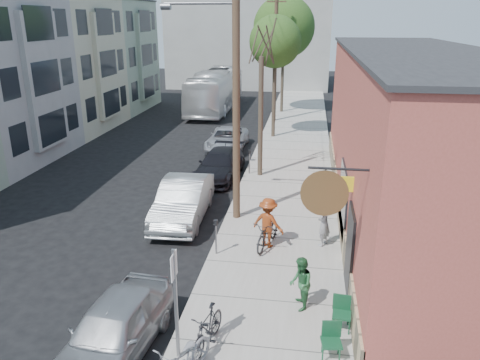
# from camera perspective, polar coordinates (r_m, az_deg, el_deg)

# --- Properties ---
(ground) EXTENTS (120.00, 120.00, 0.00)m
(ground) POSITION_cam_1_polar(r_m,az_deg,el_deg) (16.20, -11.17, -9.51)
(ground) COLOR black
(sidewalk) EXTENTS (4.50, 58.00, 0.15)m
(sidewalk) POSITION_cam_1_polar(r_m,az_deg,el_deg) (25.50, 6.14, 1.74)
(sidewalk) COLOR #A8A49B
(sidewalk) RESTS_ON ground
(cafe_building) EXTENTS (6.60, 20.20, 6.61)m
(cafe_building) POSITION_cam_1_polar(r_m,az_deg,el_deg) (19.22, 19.93, 4.87)
(cafe_building) COLOR #AE4C40
(cafe_building) RESTS_ON ground
(apartment_row) EXTENTS (6.30, 32.00, 9.00)m
(apartment_row) POSITION_cam_1_polar(r_m,az_deg,el_deg) (32.31, -23.81, 11.98)
(apartment_row) COLOR #92A38A
(apartment_row) RESTS_ON ground
(end_cap_building) EXTENTS (18.00, 8.00, 12.00)m
(end_cap_building) POSITION_cam_1_polar(r_m,az_deg,el_deg) (55.80, 1.19, 17.49)
(end_cap_building) COLOR #9E9E99
(end_cap_building) RESTS_ON ground
(sign_post) EXTENTS (0.07, 0.45, 2.80)m
(sign_post) POSITION_cam_1_polar(r_m,az_deg,el_deg) (10.86, -7.88, -13.62)
(sign_post) COLOR slate
(sign_post) RESTS_ON sidewalk
(parking_meter_near) EXTENTS (0.14, 0.14, 1.24)m
(parking_meter_near) POSITION_cam_1_polar(r_m,az_deg,el_deg) (15.61, -2.95, -6.25)
(parking_meter_near) COLOR slate
(parking_meter_near) RESTS_ON sidewalk
(parking_meter_far) EXTENTS (0.14, 0.14, 1.24)m
(parking_meter_far) POSITION_cam_1_polar(r_m,az_deg,el_deg) (23.62, 1.16, 2.73)
(parking_meter_far) COLOR slate
(parking_meter_far) RESTS_ON sidewalk
(utility_pole_near) EXTENTS (3.57, 0.28, 10.00)m
(utility_pole_near) POSITION_cam_1_polar(r_m,az_deg,el_deg) (17.32, -0.67, 11.65)
(utility_pole_near) COLOR #503A28
(utility_pole_near) RESTS_ON sidewalk
(utility_pole_far) EXTENTS (1.80, 0.28, 10.00)m
(utility_pole_far) POSITION_cam_1_polar(r_m,az_deg,el_deg) (35.84, 4.34, 15.42)
(utility_pole_far) COLOR #503A28
(utility_pole_far) RESTS_ON sidewalk
(tree_bare) EXTENTS (0.24, 0.24, 5.82)m
(tree_bare) POSITION_cam_1_polar(r_m,az_deg,el_deg) (22.94, 2.53, 7.56)
(tree_bare) COLOR #44392C
(tree_bare) RESTS_ON sidewalk
(tree_leafy_mid) EXTENTS (3.28, 3.28, 7.73)m
(tree_leafy_mid) POSITION_cam_1_polar(r_m,az_deg,el_deg) (30.70, 4.31, 16.42)
(tree_leafy_mid) COLOR #44392C
(tree_leafy_mid) RESTS_ON sidewalk
(tree_leafy_far) EXTENTS (4.93, 4.93, 9.25)m
(tree_leafy_far) POSITION_cam_1_polar(r_m,az_deg,el_deg) (39.48, 5.37, 18.04)
(tree_leafy_far) COLOR #44392C
(tree_leafy_far) RESTS_ON sidewalk
(patio_chair_a) EXTENTS (0.55, 0.55, 0.88)m
(patio_chair_a) POSITION_cam_1_polar(r_m,az_deg,el_deg) (12.56, 12.29, -15.71)
(patio_chair_a) COLOR #134629
(patio_chair_a) RESTS_ON sidewalk
(patio_chair_b) EXTENTS (0.56, 0.56, 0.88)m
(patio_chair_b) POSITION_cam_1_polar(r_m,az_deg,el_deg) (11.62, 11.07, -18.86)
(patio_chair_b) COLOR #134629
(patio_chair_b) RESTS_ON sidewalk
(patron_grey) EXTENTS (0.62, 0.72, 1.68)m
(patron_grey) POSITION_cam_1_polar(r_m,az_deg,el_deg) (16.43, 10.22, -5.16)
(patron_grey) COLOR gray
(patron_grey) RESTS_ON sidewalk
(patron_green) EXTENTS (0.67, 0.81, 1.50)m
(patron_green) POSITION_cam_1_polar(r_m,az_deg,el_deg) (13.00, 7.39, -12.43)
(patron_green) COLOR #276235
(patron_green) RESTS_ON sidewalk
(cyclist) EXTENTS (1.31, 1.06, 1.78)m
(cyclist) POSITION_cam_1_polar(r_m,az_deg,el_deg) (16.10, 3.44, -5.21)
(cyclist) COLOR maroon
(cyclist) RESTS_ON sidewalk
(cyclist_bike) EXTENTS (1.14, 2.05, 1.02)m
(cyclist_bike) POSITION_cam_1_polar(r_m,az_deg,el_deg) (16.26, 3.41, -6.42)
(cyclist_bike) COLOR black
(cyclist_bike) RESTS_ON sidewalk
(parked_bike_a) EXTENTS (0.82, 1.77, 1.03)m
(parked_bike_a) POSITION_cam_1_polar(r_m,az_deg,el_deg) (11.73, -3.97, -17.62)
(parked_bike_a) COLOR black
(parked_bike_a) RESTS_ON sidewalk
(car_0) EXTENTS (2.07, 4.36, 1.44)m
(car_0) POSITION_cam_1_polar(r_m,az_deg,el_deg) (11.96, -15.13, -17.19)
(car_0) COLOR #9D9FA4
(car_0) RESTS_ON ground
(car_1) EXTENTS (1.92, 5.00, 1.62)m
(car_1) POSITION_cam_1_polar(r_m,az_deg,el_deg) (18.72, -6.95, -2.48)
(car_1) COLOR #B4B9BC
(car_1) RESTS_ON ground
(car_2) EXTENTS (2.20, 4.82, 1.37)m
(car_2) POSITION_cam_1_polar(r_m,az_deg,el_deg) (23.54, -2.48, 1.90)
(car_2) COLOR black
(car_2) RESTS_ON ground
(car_3) EXTENTS (2.24, 4.76, 1.32)m
(car_3) POSITION_cam_1_polar(r_m,az_deg,el_deg) (28.59, -1.60, 4.98)
(car_3) COLOR #B3B4BB
(car_3) RESTS_ON ground
(bus) EXTENTS (2.89, 12.22, 3.40)m
(bus) POSITION_cam_1_polar(r_m,az_deg,el_deg) (41.25, -3.01, 10.85)
(bus) COLOR white
(bus) RESTS_ON ground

